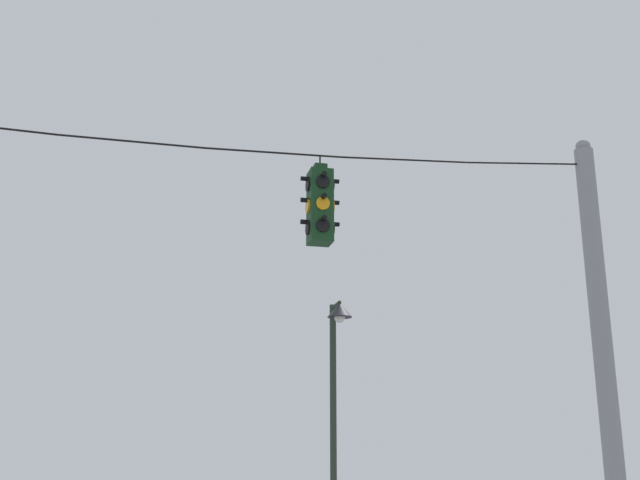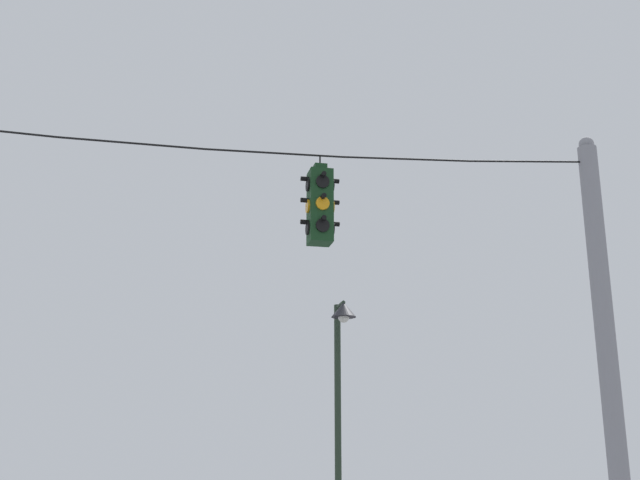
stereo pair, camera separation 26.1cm
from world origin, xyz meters
TOP-DOWN VIEW (x-y plane):
  - utility_pole_right at (7.18, -0.21)m, footprint 0.30×0.30m
  - span_wire at (0.00, -0.21)m, footprint 14.37×0.03m
  - traffic_light_near_right_pole at (2.73, -0.21)m, footprint 0.58×0.58m
  - street_lamp at (3.80, 2.95)m, footprint 0.45×0.78m

SIDE VIEW (x-z plane):
  - street_lamp at x=3.80m, z-range 1.10..6.05m
  - utility_pole_right at x=7.18m, z-range -0.01..7.21m
  - traffic_light_near_right_pole at x=2.73m, z-range 5.04..6.41m
  - span_wire at x=0.00m, z-range 6.41..6.75m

